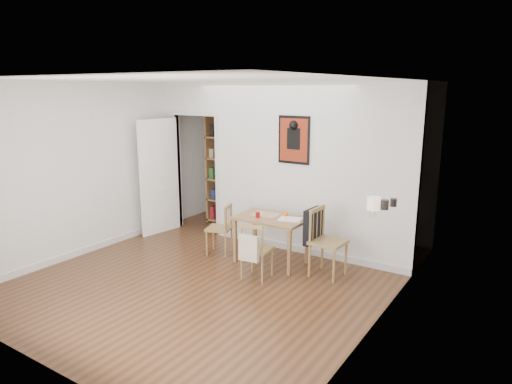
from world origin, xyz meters
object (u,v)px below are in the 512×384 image
Objects in this scene: orange_fruit at (286,214)px; ceramic_jar_a at (385,205)px; chair_front at (257,250)px; fireplace at (382,257)px; mantel_lamp at (374,205)px; dining_table at (271,223)px; ceramic_jar_b at (393,202)px; red_glass at (258,215)px; notebook at (290,219)px; chair_right at (327,241)px; chair_left at (219,229)px; bookshelf at (229,170)px.

ceramic_jar_a is (1.59, -0.56, 0.49)m from orange_fruit.
ceramic_jar_a is at bearing 5.57° from chair_front.
fireplace is 0.75m from mantel_lamp.
ceramic_jar_b is at bearing -7.48° from dining_table.
red_glass is 0.86× the size of ceramic_jar_b.
chair_front is at bearing -168.14° from ceramic_jar_b.
mantel_lamp reaches higher than orange_fruit.
notebook is at bearing 4.86° from dining_table.
red_glass is (-0.15, -0.13, 0.12)m from dining_table.
fireplace reaches higher than orange_fruit.
notebook is at bearing 178.11° from chair_right.
chair_front is at bearing -25.93° from chair_left.
chair_left reaches higher than dining_table.
dining_table is at bearing 172.52° from ceramic_jar_b.
orange_fruit is at bearing 149.40° from mantel_lamp.
ceramic_jar_b reaches higher than fireplace.
mantel_lamp is 0.39m from ceramic_jar_a.
dining_table is at bearing 164.74° from fireplace.
dining_table is 0.89m from chair_right.
chair_front is 0.63× the size of fireplace.
fireplace is at bearing -28.53° from chair_right.
mantel_lamp reaches higher than notebook.
orange_fruit is at bearing -31.89° from bookshelf.
dining_table is 1.08× the size of chair_right.
chair_right is 11.72× the size of red_glass.
ceramic_jar_a is (0.88, -0.44, 0.73)m from chair_right.
fireplace reaches higher than chair_front.
notebook is at bearing 150.15° from mantel_lamp.
bookshelf is at bearing 142.74° from dining_table.
bookshelf is 2.38m from notebook.
orange_fruit is at bearing 87.27° from chair_front.
chair_left reaches higher than red_glass.
chair_right is 1.44m from mantel_lamp.
chair_left is 2.87m from mantel_lamp.
red_glass is at bearing 176.80° from ceramic_jar_b.
red_glass is (0.73, -0.03, 0.34)m from chair_left.
ceramic_jar_b reaches higher than orange_fruit.
mantel_lamp reaches higher than ceramic_jar_a.
notebook reaches higher than dining_table.
ceramic_jar_a is at bearing -26.45° from bookshelf.
orange_fruit is 1.93m from mantel_lamp.
ceramic_jar_a is at bearing -26.33° from chair_right.
red_glass is at bearing 169.47° from fireplace.
ceramic_jar_a reaches higher than chair_front.
ceramic_jar_a reaches higher than dining_table.
mantel_lamp is 1.99× the size of ceramic_jar_a.
ceramic_jar_b is (1.64, -0.37, 0.48)m from orange_fruit.
ceramic_jar_b is (0.92, -0.24, 0.72)m from chair_right.
orange_fruit reaches higher than notebook.
notebook is 1.78m from mantel_lamp.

